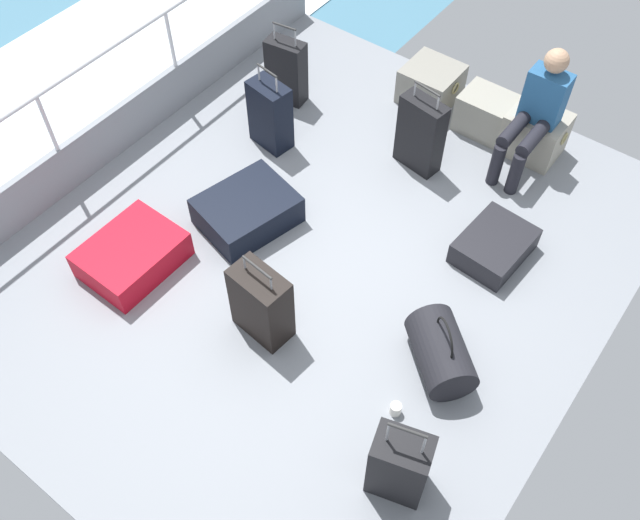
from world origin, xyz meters
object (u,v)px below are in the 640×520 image
object	(u,v)px
suitcase_4	(494,246)
suitcase_5	(270,115)
cargo_crate_1	(491,115)
suitcase_7	(421,134)
suitcase_2	(286,71)
suitcase_3	(132,255)
paper_cup	(396,409)
suitcase_1	(261,304)
passenger_seated	(536,111)
suitcase_0	(247,210)
cargo_crate_0	(431,84)
suitcase_6	(399,465)
cargo_crate_2	(535,134)
duffel_bag	(441,352)

from	to	relation	value
suitcase_4	suitcase_5	bearing A→B (deg)	-178.64
cargo_crate_1	suitcase_7	size ratio (longest dim) A/B	0.73
suitcase_2	suitcase_3	size ratio (longest dim) A/B	1.05
suitcase_3	paper_cup	bearing A→B (deg)	4.29
cargo_crate_1	suitcase_1	world-z (taller)	suitcase_1
passenger_seated	suitcase_0	bearing A→B (deg)	-126.93
suitcase_2	suitcase_1	bearing A→B (deg)	-55.31
cargo_crate_0	suitcase_0	world-z (taller)	cargo_crate_0
suitcase_5	suitcase_7	size ratio (longest dim) A/B	0.96
cargo_crate_0	suitcase_1	xyz separation A→B (m)	(0.39, -2.99, 0.14)
suitcase_1	suitcase_6	distance (m)	1.49
cargo_crate_1	paper_cup	world-z (taller)	cargo_crate_1
suitcase_1	suitcase_0	bearing A→B (deg)	136.75
cargo_crate_2	passenger_seated	distance (m)	0.43
suitcase_0	paper_cup	xyz separation A→B (m)	(1.94, -0.72, -0.08)
suitcase_0	suitcase_5	xyz separation A→B (m)	(-0.45, 0.86, 0.19)
suitcase_2	suitcase_5	distance (m)	0.64
suitcase_3	duffel_bag	size ratio (longest dim) A/B	1.14
suitcase_6	paper_cup	world-z (taller)	suitcase_6
cargo_crate_0	paper_cup	distance (m)	3.36
cargo_crate_0	suitcase_0	xyz separation A→B (m)	(-0.38, -2.26, -0.04)
cargo_crate_1	suitcase_4	distance (m)	1.48
cargo_crate_2	suitcase_0	xyz separation A→B (m)	(-1.50, -2.19, -0.07)
suitcase_3	suitcase_7	world-z (taller)	suitcase_7
cargo_crate_1	duffel_bag	xyz separation A→B (m)	(0.91, -2.42, -0.00)
suitcase_3	paper_cup	world-z (taller)	suitcase_3
suitcase_2	suitcase_6	bearing A→B (deg)	-41.18
suitcase_3	suitcase_5	world-z (taller)	suitcase_5
suitcase_1	suitcase_3	bearing A→B (deg)	-172.21
suitcase_4	suitcase_0	bearing A→B (deg)	-153.01
cargo_crate_2	duffel_bag	world-z (taller)	duffel_bag
suitcase_0	suitcase_7	distance (m)	1.63
suitcase_5	duffel_bag	bearing A→B (deg)	-24.10
suitcase_4	duffel_bag	world-z (taller)	duffel_bag
cargo_crate_0	suitcase_2	xyz separation A→B (m)	(-1.11, -0.82, 0.14)
suitcase_5	paper_cup	xyz separation A→B (m)	(2.39, -1.58, -0.27)
suitcase_5	suitcase_4	bearing A→B (deg)	1.36
suitcase_1	suitcase_3	world-z (taller)	suitcase_1
suitcase_5	paper_cup	distance (m)	2.88
suitcase_5	suitcase_6	distance (m)	3.32
paper_cup	cargo_crate_2	bearing A→B (deg)	98.49
passenger_seated	duffel_bag	xyz separation A→B (m)	(0.48, -2.22, -0.41)
suitcase_6	suitcase_2	bearing A→B (deg)	138.82
suitcase_1	suitcase_5	bearing A→B (deg)	127.56
suitcase_4	duffel_bag	xyz separation A→B (m)	(0.18, -1.14, 0.08)
passenger_seated	suitcase_7	size ratio (longest dim) A/B	1.32
suitcase_7	suitcase_0	bearing A→B (deg)	-118.16
suitcase_5	suitcase_7	xyz separation A→B (m)	(1.21, 0.56, 0.03)
cargo_crate_0	suitcase_1	size ratio (longest dim) A/B	0.71
passenger_seated	suitcase_4	size ratio (longest dim) A/B	1.72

